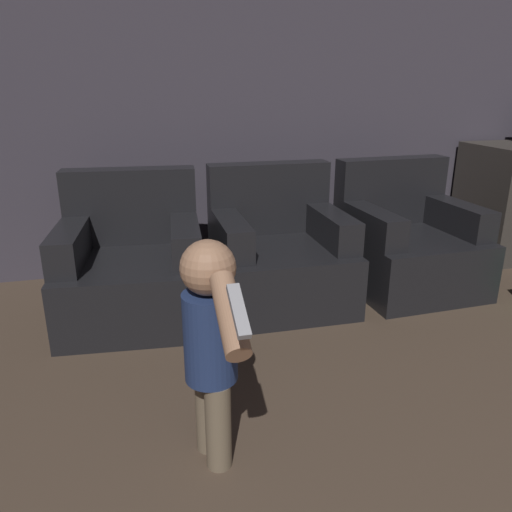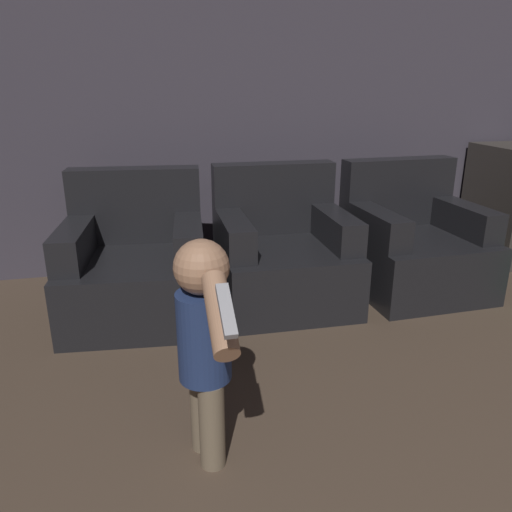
# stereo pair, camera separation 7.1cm
# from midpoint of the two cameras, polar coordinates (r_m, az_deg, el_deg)

# --- Properties ---
(wall_back) EXTENTS (8.40, 0.05, 2.60)m
(wall_back) POSITION_cam_midpoint_polar(r_m,az_deg,el_deg) (3.73, -4.36, 18.38)
(wall_back) COLOR #3D3842
(wall_back) RESTS_ON ground_plane
(armchair_left) EXTENTS (0.88, 0.88, 0.85)m
(armchair_left) POSITION_cam_midpoint_polar(r_m,az_deg,el_deg) (3.09, -12.94, -1.22)
(armchair_left) COLOR black
(armchair_left) RESTS_ON ground_plane
(armchair_middle) EXTENTS (0.82, 0.82, 0.85)m
(armchair_middle) POSITION_cam_midpoint_polar(r_m,az_deg,el_deg) (3.21, 3.69, 0.04)
(armchair_middle) COLOR black
(armchair_middle) RESTS_ON ground_plane
(armchair_right) EXTENTS (0.84, 0.83, 0.85)m
(armchair_right) POSITION_cam_midpoint_polar(r_m,az_deg,el_deg) (3.57, 18.03, 1.13)
(armchair_right) COLOR black
(armchair_right) RESTS_ON ground_plane
(person_toddler) EXTENTS (0.19, 0.59, 0.87)m
(person_toddler) POSITION_cam_midpoint_polar(r_m,az_deg,el_deg) (1.77, -4.76, -9.24)
(person_toddler) COLOR brown
(person_toddler) RESTS_ON ground_plane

